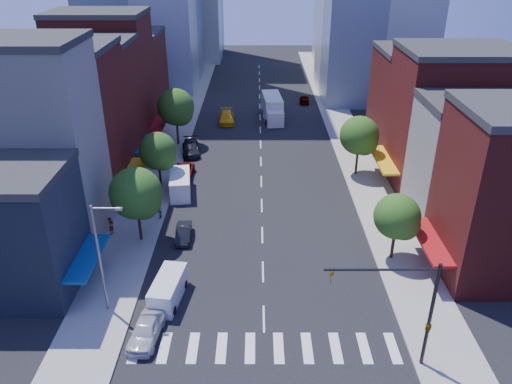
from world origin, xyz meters
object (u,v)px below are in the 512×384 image
parked_car_third (183,172)px  taxi (226,117)px  parked_car_rear (191,148)px  cargo_van_far (180,185)px  traffic_car_far (304,99)px  traffic_car_oncoming (269,105)px  box_truck (272,109)px  pedestrian_near (111,226)px  cargo_van_near (168,290)px  parked_car_front (146,329)px  parked_car_second (184,233)px  pedestrian_far (159,211)px

parked_car_third → taxi: bearing=79.6°
parked_car_rear → cargo_van_far: 11.90m
parked_car_third → traffic_car_far: bearing=61.9°
parked_car_rear → traffic_car_oncoming: 22.54m
parked_car_rear → box_truck: box_truck is taller
traffic_car_far → pedestrian_near: bearing=66.7°
cargo_van_near → parked_car_front: bearing=-94.1°
traffic_car_oncoming → traffic_car_far: (6.31, 3.58, -0.04)m
parked_car_second → cargo_van_near: bearing=-93.1°
parked_car_rear → cargo_van_far: size_ratio=0.97×
taxi → parked_car_rear: bearing=-111.0°
parked_car_rear → parked_car_third: bearing=-98.0°
parked_car_third → cargo_van_far: 4.39m
parked_car_rear → pedestrian_far: bearing=-101.5°
cargo_van_near → traffic_car_oncoming: cargo_van_near is taller
taxi → pedestrian_near: 34.78m
parked_car_third → box_truck: bearing=63.8°
cargo_van_far → traffic_car_oncoming: 33.39m
parked_car_front → cargo_van_far: (-0.68, 22.74, 0.35)m
parked_car_second → traffic_car_far: traffic_car_far is taller
box_truck → pedestrian_near: box_truck is taller
box_truck → parked_car_second: bearing=-109.8°
traffic_car_oncoming → cargo_van_far: bearing=70.6°
cargo_van_near → pedestrian_near: bearing=133.5°
traffic_car_oncoming → traffic_car_far: size_ratio=1.10×
parked_car_second → parked_car_third: 13.91m
traffic_car_far → box_truck: (-5.86, -8.87, 1.05)m
parked_car_second → pedestrian_near: pedestrian_near is taller
parked_car_third → taxi: (4.10, 20.38, 0.13)m
parked_car_second → parked_car_front: bearing=-96.9°
traffic_car_far → pedestrian_far: bearing=69.4°
parked_car_front → parked_car_rear: (-0.92, 34.63, -0.00)m
traffic_car_oncoming → pedestrian_near: pedestrian_near is taller
box_truck → traffic_car_far: bearing=51.6°
parked_car_second → taxi: taxi is taller
box_truck → pedestrian_near: (-16.45, -35.18, -0.69)m
cargo_van_far → pedestrian_far: size_ratio=3.74×
pedestrian_near → taxi: bearing=-1.7°
parked_car_second → cargo_van_near: size_ratio=0.78×
parked_car_front → parked_car_second: 13.34m
cargo_van_far → pedestrian_far: bearing=-111.3°
traffic_car_oncoming → taxi: bearing=44.8°
pedestrian_far → parked_car_rear: bearing=173.8°
parked_car_third → cargo_van_near: 23.02m
traffic_car_oncoming → pedestrian_near: bearing=67.5°
cargo_van_near → cargo_van_far: cargo_van_far is taller
parked_car_second → pedestrian_far: 4.81m
cargo_van_near → traffic_car_oncoming: size_ratio=1.16×
parked_car_front → traffic_car_oncoming: (9.90, 54.41, -0.09)m
parked_car_front → pedestrian_far: pedestrian_far is taller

